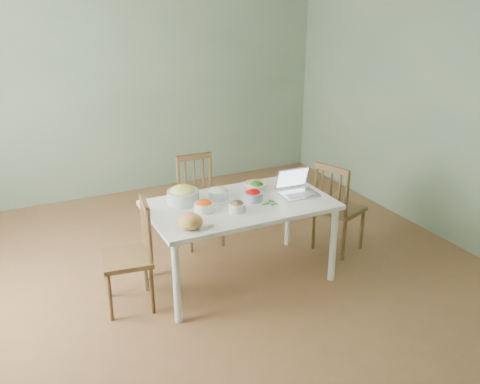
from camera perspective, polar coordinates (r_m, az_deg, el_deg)
name	(u,v)px	position (r m, az deg, el deg)	size (l,w,h in m)	color
floor	(213,280)	(4.74, -3.01, -9.63)	(5.00, 5.00, 0.00)	brown
wall_back	(129,85)	(6.53, -12.07, 11.40)	(5.00, 0.00, 2.70)	gray
wall_front	(452,284)	(2.27, 22.17, -9.28)	(5.00, 0.00, 2.70)	gray
wall_right	(441,105)	(5.63, 21.12, 8.85)	(0.00, 5.00, 2.70)	gray
dining_table	(240,241)	(4.60, 0.00, -5.42)	(1.57, 0.88, 0.73)	white
chair_far	(201,202)	(5.21, -4.30, -1.08)	(0.40, 0.38, 0.90)	#362513
chair_left	(126,256)	(4.27, -12.34, -6.84)	(0.40, 0.38, 0.91)	#362513
chair_right	(339,206)	(5.17, 10.83, -1.55)	(0.40, 0.39, 0.92)	#362513
bread_boule	(190,221)	(3.97, -5.45, -3.22)	(0.19, 0.19, 0.12)	#CA8344
butter_stick	(206,227)	(3.98, -3.73, -3.83)	(0.12, 0.04, 0.03)	#F5EFC7
bowl_squash	(183,195)	(4.43, -6.25, -0.30)	(0.27, 0.27, 0.16)	#CEC958
bowl_carrot	(204,206)	(4.27, -3.95, -1.53)	(0.16, 0.16, 0.09)	#E36100
bowl_onion	(218,193)	(4.52, -2.48, -0.10)	(0.18, 0.18, 0.10)	beige
bowl_mushroom	(237,206)	(4.26, -0.34, -1.58)	(0.14, 0.14, 0.09)	#47271E
bowl_redpep	(253,195)	(4.47, 1.46, -0.35)	(0.17, 0.17, 0.10)	#E90000
bowl_broccoli	(257,187)	(4.66, 1.83, 0.58)	(0.16, 0.16, 0.10)	#0E4210
flatbread	(256,184)	(4.84, 1.78, 0.89)	(0.22, 0.22, 0.02)	#E3BA7B
basil_bunch	(269,203)	(4.43, 3.17, -1.18)	(0.17, 0.17, 0.02)	#1E7B11
laptop	(300,184)	(4.60, 6.57, 0.90)	(0.32, 0.29, 0.21)	silver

